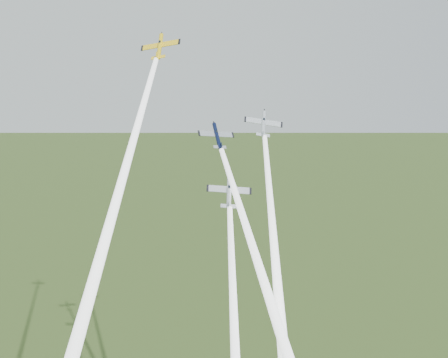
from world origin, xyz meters
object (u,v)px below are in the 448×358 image
plane_yellow (160,46)px  plane_silver_right (264,124)px  plane_silver_low (229,192)px  plane_navy (217,136)px

plane_yellow → plane_silver_right: plane_yellow is taller
plane_silver_right → plane_silver_low: size_ratio=0.97×
plane_navy → plane_silver_low: size_ratio=0.89×
plane_navy → plane_silver_right: plane_silver_right is taller
plane_yellow → plane_silver_right: (20.76, 2.93, -15.25)m
plane_yellow → plane_silver_right: 25.92m
plane_silver_low → plane_silver_right: bearing=62.9°
plane_navy → plane_silver_right: size_ratio=0.92×
plane_navy → plane_silver_low: (1.56, -7.54, -9.36)m
plane_silver_right → plane_yellow: bearing=-169.3°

